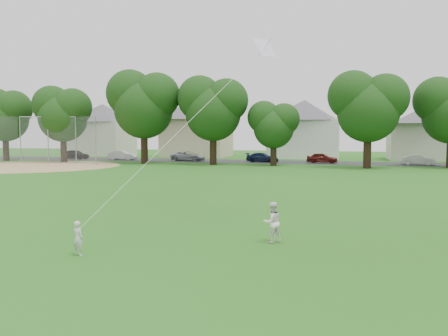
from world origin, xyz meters
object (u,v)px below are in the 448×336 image
(older_boy, at_px, (272,222))
(kite, at_px, (186,124))
(baseball_backstop, at_px, (46,140))
(toddler, at_px, (78,238))

(older_boy, distance_m, kite, 4.19)
(kite, height_order, baseball_backstop, kite)
(baseball_backstop, bearing_deg, kite, -46.32)
(kite, distance_m, baseball_backstop, 40.49)
(older_boy, xyz_separation_m, baseball_backstop, (-30.85, 29.62, 2.05))
(toddler, distance_m, older_boy, 5.65)
(toddler, bearing_deg, older_boy, -133.91)
(toddler, bearing_deg, kite, -106.16)
(toddler, distance_m, kite, 4.91)
(older_boy, bearing_deg, baseball_backstop, -83.21)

